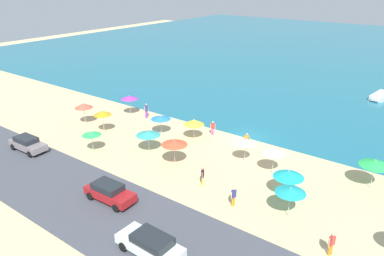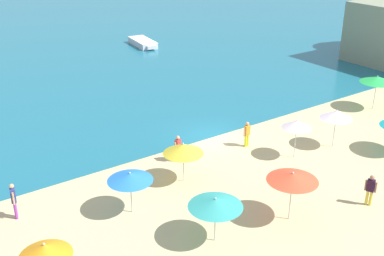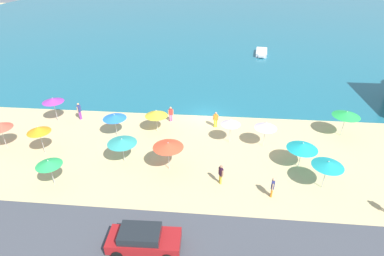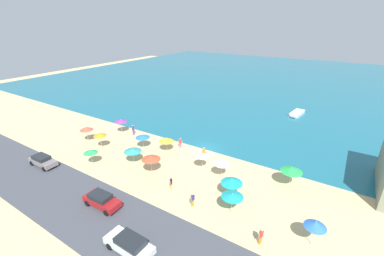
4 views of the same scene
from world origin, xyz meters
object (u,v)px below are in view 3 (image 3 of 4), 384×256
at_px(bather_4, 221,173).
at_px(beach_umbrella_9, 49,163).
at_px(bather_5, 171,113).
at_px(beach_umbrella_12, 231,122).
at_px(beach_umbrella_0, 328,164).
at_px(beach_umbrella_2, 168,145).
at_px(beach_umbrella_10, 114,117).
at_px(bather_3, 79,110).
at_px(beach_umbrella_1, 347,114).
at_px(beach_umbrella_3, 53,100).
at_px(skiff_nearshore, 261,52).
at_px(beach_umbrella_7, 38,130).
at_px(beach_umbrella_13, 122,141).
at_px(beach_umbrella_6, 156,113).
at_px(parked_car_0, 143,239).
at_px(beach_umbrella_5, 303,146).
at_px(bather_1, 216,119).
at_px(bather_2, 273,186).
at_px(beach_umbrella_8, 266,125).

bearing_deg(bather_4, beach_umbrella_9, -174.01).
height_order(beach_umbrella_9, bather_5, beach_umbrella_9).
bearing_deg(beach_umbrella_12, beach_umbrella_0, -39.66).
relative_size(beach_umbrella_2, beach_umbrella_10, 1.15).
xyz_separation_m(beach_umbrella_10, bather_3, (-4.70, 2.70, -0.90)).
relative_size(beach_umbrella_1, beach_umbrella_3, 0.99).
height_order(bather_5, skiff_nearshore, bather_5).
bearing_deg(beach_umbrella_7, beach_umbrella_13, -3.97).
xyz_separation_m(beach_umbrella_9, beach_umbrella_12, (13.04, 7.02, 0.14)).
height_order(beach_umbrella_0, beach_umbrella_6, beach_umbrella_0).
bearing_deg(beach_umbrella_13, parked_car_0, -66.52).
xyz_separation_m(beach_umbrella_2, beach_umbrella_12, (4.85, 4.36, -0.13)).
bearing_deg(beach_umbrella_13, beach_umbrella_6, 70.70).
relative_size(beach_umbrella_0, bather_3, 1.31).
bearing_deg(beach_umbrella_5, parked_car_0, -140.16).
distance_m(beach_umbrella_0, bather_4, 7.54).
distance_m(beach_umbrella_0, bather_1, 11.57).
distance_m(beach_umbrella_10, bather_4, 11.64).
bearing_deg(bather_2, beach_umbrella_8, 88.62).
bearing_deg(beach_umbrella_9, bather_1, 39.79).
height_order(beach_umbrella_1, beach_umbrella_9, beach_umbrella_1).
xyz_separation_m(beach_umbrella_6, bather_3, (-8.39, 1.66, -0.91)).
bearing_deg(beach_umbrella_1, bather_1, 177.48).
height_order(beach_umbrella_8, bather_1, beach_umbrella_8).
bearing_deg(beach_umbrella_13, beach_umbrella_5, 2.31).
height_order(beach_umbrella_7, bather_1, beach_umbrella_7).
xyz_separation_m(beach_umbrella_10, skiff_nearshore, (16.54, 28.01, -1.55)).
bearing_deg(beach_umbrella_6, bather_5, 63.74).
bearing_deg(bather_2, skiff_nearshore, 84.99).
relative_size(beach_umbrella_13, skiff_nearshore, 0.48).
distance_m(beach_umbrella_0, beach_umbrella_2, 11.58).
bearing_deg(skiff_nearshore, beach_umbrella_9, -118.17).
distance_m(beach_umbrella_1, bather_4, 13.87).
height_order(bather_1, bather_4, bather_4).
height_order(beach_umbrella_2, beach_umbrella_3, beach_umbrella_3).
xyz_separation_m(beach_umbrella_10, bather_5, (4.71, 3.11, -1.02)).
xyz_separation_m(beach_umbrella_6, bather_2, (9.76, -8.22, -1.03)).
relative_size(bather_4, parked_car_0, 0.39).
distance_m(beach_umbrella_10, beach_umbrella_13, 4.47).
distance_m(beach_umbrella_13, bather_1, 9.80).
relative_size(beach_umbrella_6, beach_umbrella_7, 0.86).
xyz_separation_m(beach_umbrella_5, beach_umbrella_8, (-2.51, 2.73, 0.18)).
bearing_deg(beach_umbrella_12, beach_umbrella_13, -157.20).
distance_m(beach_umbrella_12, bather_4, 5.90).
bearing_deg(beach_umbrella_2, beach_umbrella_7, 173.81).
distance_m(parked_car_0, skiff_nearshore, 41.82).
distance_m(beach_umbrella_1, beach_umbrella_8, 7.96).
xyz_separation_m(beach_umbrella_12, bather_1, (-1.34, 2.73, -1.21)).
xyz_separation_m(beach_umbrella_6, beach_umbrella_13, (-1.78, -5.08, 0.00)).
bearing_deg(beach_umbrella_13, bather_2, -15.24).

